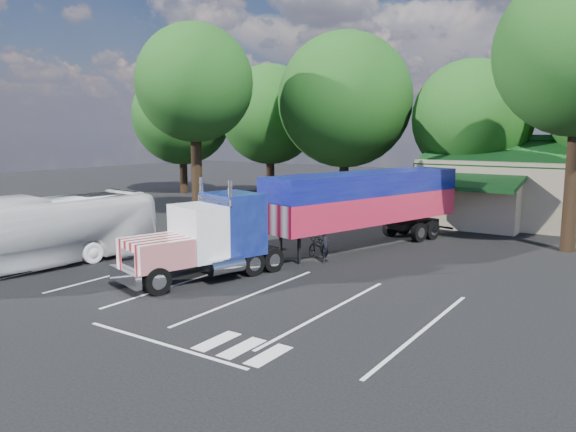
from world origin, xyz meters
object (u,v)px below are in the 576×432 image
Objects in this scene: bicycle at (318,245)px; semi_truck at (330,207)px; tour_bus at (31,233)px; woman at (325,245)px; silver_sedan at (467,212)px.

semi_truck is at bearing 51.53° from bicycle.
bicycle is 0.17× the size of tour_bus.
silver_sedan is (2.19, 14.00, -0.03)m from woman.
woman is at bearing 46.91° from tour_bus.
semi_truck is 12.33× the size of woman.
silver_sedan is at bearing -17.74° from woman.
semi_truck is 12.86m from silver_sedan.
woman is 1.45m from bicycle.
semi_truck is 13.23m from tour_bus.
silver_sedan is at bearing 93.40° from semi_truck.
semi_truck is at bearing 175.51° from silver_sedan.
bicycle is 13.39m from silver_sedan.
woman is at bearing -51.93° from bicycle.
tour_bus is (-9.13, -9.55, -0.69)m from semi_truck.
tour_bus is (-8.80, -9.00, 1.05)m from bicycle.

